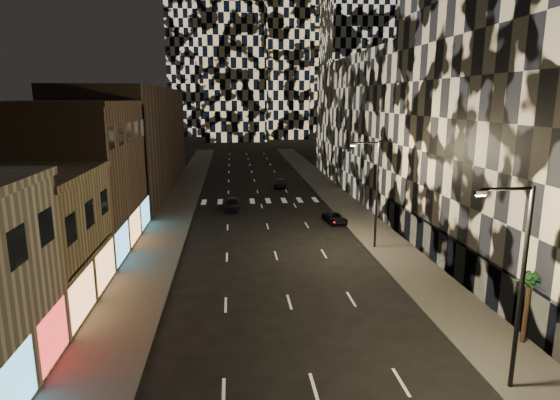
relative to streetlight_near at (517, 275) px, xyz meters
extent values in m
cube|color=#47443F|center=(-18.35, 40.00, -5.28)|extent=(4.00, 120.00, 0.15)
cube|color=#47443F|center=(1.65, 40.00, -5.28)|extent=(4.00, 120.00, 0.15)
cube|color=#4C4C47|center=(-16.25, 40.00, -5.28)|extent=(0.20, 120.00, 0.15)
cube|color=#4C4C47|center=(-0.45, 40.00, -5.28)|extent=(0.20, 120.00, 0.15)
cube|color=#8B7753|center=(-25.35, 11.00, -1.35)|extent=(10.00, 10.00, 8.00)
cube|color=brown|center=(-25.35, 23.50, 0.65)|extent=(10.00, 15.00, 12.00)
cube|color=brown|center=(-25.35, 50.00, 1.65)|extent=(10.00, 40.00, 14.00)
cube|color=#232326|center=(11.65, 14.50, 5.65)|extent=(16.00, 25.00, 22.00)
cube|color=#383838|center=(3.95, 14.50, -3.85)|extent=(0.60, 25.00, 3.00)
cube|color=#232326|center=(11.65, 47.00, 3.65)|extent=(16.00, 40.00, 18.00)
cylinder|color=black|center=(0.25, 0.00, -0.70)|extent=(0.20, 0.20, 9.00)
cylinder|color=black|center=(-0.85, 0.00, 3.70)|extent=(2.20, 0.14, 0.14)
cube|color=black|center=(-1.95, 0.00, 3.58)|extent=(0.50, 0.25, 0.18)
cube|color=#FFEAB2|center=(-1.95, 0.00, 3.46)|extent=(0.35, 0.18, 0.06)
cylinder|color=black|center=(0.25, 20.00, -0.70)|extent=(0.20, 0.20, 9.00)
cylinder|color=black|center=(-0.85, 20.00, 3.70)|extent=(2.20, 0.14, 0.14)
cube|color=black|center=(-1.95, 20.00, 3.58)|extent=(0.50, 0.25, 0.18)
cube|color=#FFEAB2|center=(-1.95, 20.00, 3.46)|extent=(0.35, 0.18, 0.06)
imported|color=black|center=(-11.85, 35.46, -4.63)|extent=(2.07, 4.36, 1.44)
imported|color=black|center=(-4.85, 49.04, -4.73)|extent=(2.26, 4.49, 1.25)
imported|color=black|center=(-1.35, 28.50, -4.81)|extent=(2.23, 4.08, 1.08)
cylinder|color=#47331E|center=(3.15, 3.59, -3.56)|extent=(0.25, 0.25, 3.29)
sphere|color=#174019|center=(3.15, 3.59, -1.76)|extent=(0.72, 0.72, 0.72)
cone|color=#174019|center=(3.40, 3.56, -1.81)|extent=(1.45, 0.49, 0.87)
cone|color=#174019|center=(3.33, 3.77, -1.81)|extent=(1.24, 1.19, 0.87)
cone|color=#174019|center=(3.12, 3.85, -1.81)|extent=(0.40, 1.45, 0.87)
cone|color=#174019|center=(2.93, 3.74, -1.81)|extent=(1.34, 1.04, 0.87)
cone|color=#174019|center=(2.90, 3.52, -1.81)|extent=(1.45, 0.70, 0.87)
cone|color=#174019|center=(3.05, 3.35, -1.81)|extent=(0.78, 1.43, 0.87)
cone|color=#174019|center=(3.28, 3.37, -1.81)|extent=(0.97, 1.38, 0.87)
camera|label=1|loc=(-11.77, -17.28, 7.23)|focal=30.00mm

